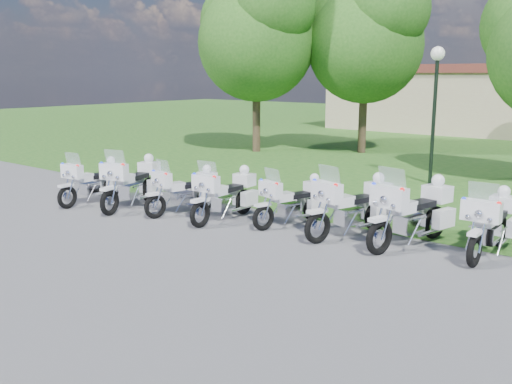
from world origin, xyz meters
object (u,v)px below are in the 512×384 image
Objects in this scene: motorcycle_4 at (293,200)px; lamp_post at (436,82)px; motorcycle_5 at (353,205)px; motorcycle_1 at (133,182)px; motorcycle_7 at (491,222)px; motorcycle_6 at (414,211)px; motorcycle_0 at (93,180)px; motorcycle_2 at (186,190)px; motorcycle_3 at (226,194)px.

motorcycle_4 is 0.48× the size of lamp_post.
motorcycle_5 is at bearing -81.26° from lamp_post.
motorcycle_1 is 1.03× the size of motorcycle_7.
lamp_post is at bearing -57.99° from motorcycle_6.
motorcycle_0 is 8.88m from motorcycle_6.
lamp_post is (6.29, 8.61, 2.68)m from motorcycle_0.
motorcycle_2 reaches higher than motorcycle_4.
motorcycle_2 is (1.59, 0.42, -0.08)m from motorcycle_1.
motorcycle_7 is (7.25, 1.37, 0.05)m from motorcycle_2.
motorcycle_5 is at bearing 19.99° from motorcycle_6.
lamp_post is (4.94, 8.29, 2.61)m from motorcycle_1.
lamp_post is (-3.89, 6.50, 2.64)m from motorcycle_7.
motorcycle_6 is (4.50, 0.85, 0.08)m from motorcycle_3.
motorcycle_3 is at bearing 36.82° from motorcycle_4.
motorcycle_1 is 1.64m from motorcycle_2.
motorcycle_6 is at bearing -156.46° from motorcycle_5.
motorcycle_1 is 0.95× the size of motorcycle_6.
motorcycle_0 is 0.86× the size of motorcycle_6.
motorcycle_4 is at bearing -94.10° from lamp_post.
motorcycle_0 is 10.40m from motorcycle_7.
motorcycle_3 is at bearing 23.35° from motorcycle_6.
lamp_post reaches higher than motorcycle_0.
motorcycle_1 is 1.12× the size of motorcycle_2.
motorcycle_1 is at bearing 27.90° from motorcycle_5.
motorcycle_3 is 1.70m from motorcycle_4.
motorcycle_6 is at bearing -160.70° from motorcycle_4.
motorcycle_4 is at bearing -153.59° from motorcycle_2.
motorcycle_5 reaches higher than motorcycle_3.
motorcycle_1 is 2.92m from motorcycle_3.
motorcycle_3 is 6.10m from motorcycle_7.
motorcycle_6 is at bearing -171.16° from motorcycle_3.
motorcycle_5 is at bearing -174.11° from motorcycle_0.
motorcycle_0 is at bearing 23.95° from motorcycle_6.
lamp_post is (-2.42, 6.87, 2.57)m from motorcycle_6.
motorcycle_0 is at bearing 10.09° from motorcycle_3.
lamp_post is (2.08, 7.72, 2.65)m from motorcycle_3.
motorcycle_2 is 1.03× the size of motorcycle_4.
motorcycle_5 is 1.35m from motorcycle_6.
motorcycle_6 is 7.72m from lamp_post.
motorcycle_7 is at bearing -174.44° from motorcycle_0.
motorcycle_3 reaches higher than motorcycle_0.
lamp_post is (0.51, 7.09, 2.70)m from motorcycle_4.
motorcycle_1 is 9.02m from motorcycle_7.
motorcycle_4 is 0.89× the size of motorcycle_7.
motorcycle_4 is at bearing 6.72° from motorcycle_7.
motorcycle_7 is (5.97, 1.22, 0.01)m from motorcycle_3.
motorcycle_6 is at bearing -174.82° from motorcycle_0.
motorcycle_2 is 2.96m from motorcycle_4.
lamp_post is (3.36, 7.87, 2.69)m from motorcycle_2.
lamp_post is at bearing -102.05° from motorcycle_2.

